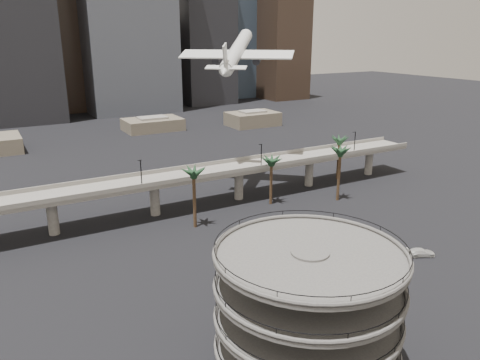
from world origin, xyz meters
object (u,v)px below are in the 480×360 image
airborne_jet (237,52)px  car_b (385,252)px  parking_ramp (308,301)px  overpass (198,177)px  car_c (421,252)px  car_a (235,285)px

airborne_jet → car_b: 63.02m
parking_ramp → airborne_jet: 80.91m
parking_ramp → overpass: size_ratio=0.17×
airborne_jet → car_c: 66.48m
overpass → car_a: size_ratio=27.30×
parking_ramp → car_c: parking_ramp is taller
overpass → airborne_jet: 34.79m
parking_ramp → car_b: 38.19m
parking_ramp → car_a: 23.16m
overpass → car_c: 51.48m
overpass → airborne_jet: size_ratio=4.77×
airborne_jet → car_a: size_ratio=5.73×
overpass → car_c: overpass is taller
parking_ramp → overpass: (13.00, 59.00, -2.50)m
car_a → car_c: 36.71m
car_b → car_c: 6.68m
overpass → car_b: 45.74m
overpass → car_a: 39.89m
parking_ramp → car_a: parking_ramp is taller
airborne_jet → car_a: airborne_jet is taller
car_c → parking_ramp: bearing=136.5°
car_a → parking_ramp: bearing=-164.3°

